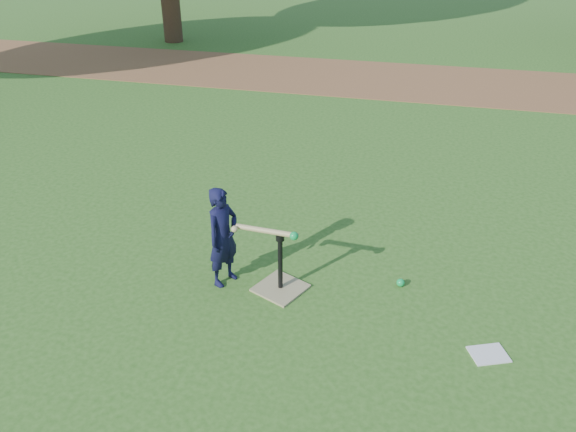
# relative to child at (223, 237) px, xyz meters

# --- Properties ---
(ground) EXTENTS (80.00, 80.00, 0.00)m
(ground) POSITION_rel_child_xyz_m (0.80, 0.32, -0.51)
(ground) COLOR #285116
(ground) RESTS_ON ground
(dirt_strip) EXTENTS (24.00, 3.00, 0.01)m
(dirt_strip) POSITION_rel_child_xyz_m (0.80, 7.82, -0.50)
(dirt_strip) COLOR brown
(dirt_strip) RESTS_ON ground
(child) EXTENTS (0.37, 0.44, 1.01)m
(child) POSITION_rel_child_xyz_m (0.00, 0.00, 0.00)
(child) COLOR black
(child) RESTS_ON ground
(wiffle_ball_ground) EXTENTS (0.08, 0.08, 0.08)m
(wiffle_ball_ground) POSITION_rel_child_xyz_m (1.69, 0.33, -0.47)
(wiffle_ball_ground) COLOR #0D9341
(wiffle_ball_ground) RESTS_ON ground
(clipboard) EXTENTS (0.37, 0.33, 0.01)m
(clipboard) POSITION_rel_child_xyz_m (2.47, -0.46, -0.50)
(clipboard) COLOR silver
(clipboard) RESTS_ON ground
(batting_tee) EXTENTS (0.57, 0.57, 0.61)m
(batting_tee) POSITION_rel_child_xyz_m (0.56, 0.00, -0.40)
(batting_tee) COLOR #90845B
(batting_tee) RESTS_ON ground
(swing_action) EXTENTS (0.65, 0.16, 0.10)m
(swing_action) POSITION_rel_child_xyz_m (0.47, -0.04, 0.15)
(swing_action) COLOR tan
(swing_action) RESTS_ON ground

